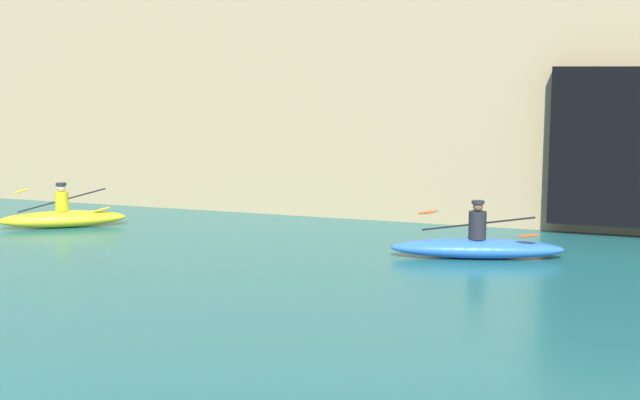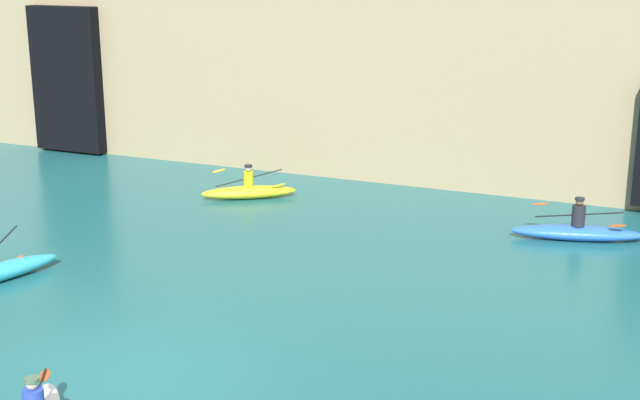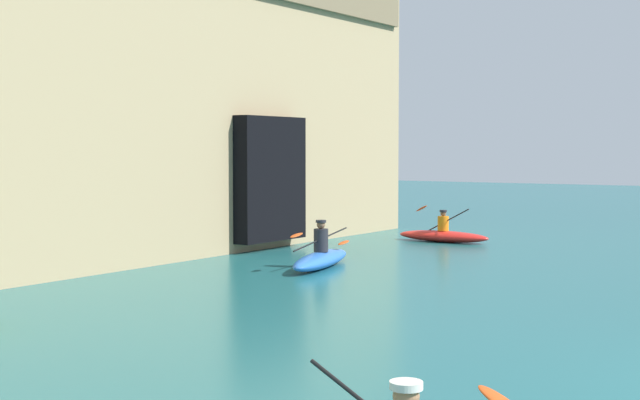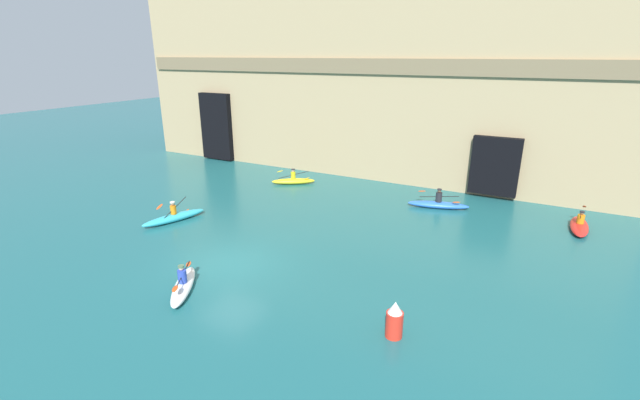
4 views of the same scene
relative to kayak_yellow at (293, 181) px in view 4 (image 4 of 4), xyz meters
The scene contains 8 objects.
ground_plane 11.88m from the kayak_yellow, 71.76° to the right, with size 120.00×120.00×0.00m, color #1E6066.
cliff_bluff 10.05m from the kayak_yellow, 71.07° to the left, with size 36.09×7.11×14.80m.
kayak_yellow is the anchor object (origin of this frame).
kayak_blue 9.88m from the kayak_yellow, ahead, with size 3.50×1.59×1.16m.
kayak_red 16.96m from the kayak_yellow, ahead, with size 0.83×2.99×1.13m.
kayak_white 14.25m from the kayak_yellow, 75.47° to the right, with size 2.15×2.84×1.03m.
kayak_cyan 9.06m from the kayak_yellow, 102.86° to the right, with size 1.70×3.52×1.19m.
marker_buoy 17.14m from the kayak_yellow, 47.97° to the right, with size 0.55×0.55×1.25m.
Camera 4 is at (11.05, -12.59, 8.46)m, focal length 24.00 mm.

